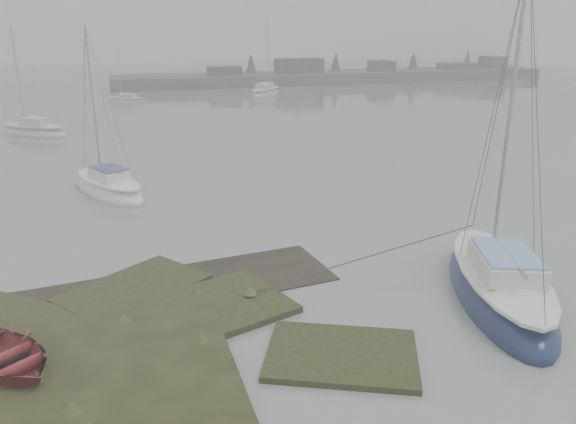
{
  "coord_description": "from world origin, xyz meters",
  "views": [
    {
      "loc": [
        -4.14,
        -11.04,
        7.45
      ],
      "look_at": [
        0.93,
        5.09,
        1.8
      ],
      "focal_mm": 35.0,
      "sensor_mm": 36.0,
      "label": 1
    }
  ],
  "objects": [
    {
      "name": "sailboat_far_c",
      "position": [
        -2.57,
        48.04,
        0.19
      ],
      "size": [
        4.43,
        3.67,
        6.19
      ],
      "rotation": [
        0.0,
        0.0,
        0.97
      ],
      "color": "#9EA2A7",
      "rests_on": "ground"
    },
    {
      "name": "sailboat_white",
      "position": [
        -4.57,
        15.38,
        0.25
      ],
      "size": [
        4.09,
        5.98,
        8.06
      ],
      "rotation": [
        0.0,
        0.0,
        0.43
      ],
      "color": "white",
      "rests_on": "ground"
    },
    {
      "name": "far_shoreline",
      "position": [
        26.84,
        61.9,
        0.85
      ],
      "size": [
        60.0,
        8.0,
        4.15
      ],
      "color": "#4C4F51",
      "rests_on": "ground"
    },
    {
      "name": "ground",
      "position": [
        0.0,
        30.0,
        0.0
      ],
      "size": [
        160.0,
        160.0,
        0.0
      ],
      "primitive_type": "plane",
      "color": "slate",
      "rests_on": "ground"
    },
    {
      "name": "sailboat_main",
      "position": [
        5.96,
        0.99,
        0.31
      ],
      "size": [
        4.72,
        7.44,
        9.99
      ],
      "rotation": [
        0.0,
        0.0,
        -0.37
      ],
      "color": "#131E3D",
      "rests_on": "ground"
    },
    {
      "name": "dinghy",
      "position": [
        -6.83,
        1.0,
        0.52
      ],
      "size": [
        3.31,
        3.53,
        0.6
      ],
      "primitive_type": "imported",
      "rotation": [
        0.0,
        0.0,
        0.59
      ],
      "color": "maroon",
      "rests_on": "marsh_bank"
    },
    {
      "name": "sailboat_far_b",
      "position": [
        12.41,
        50.03,
        0.28
      ],
      "size": [
        5.51,
        6.25,
        8.9
      ],
      "rotation": [
        0.0,
        0.0,
        -0.66
      ],
      "color": "#B3B7BD",
      "rests_on": "ground"
    },
    {
      "name": "sailboat_far_a",
      "position": [
        -9.5,
        32.13,
        0.25
      ],
      "size": [
        5.62,
        4.97,
        8.01
      ],
      "rotation": [
        0.0,
        0.0,
        0.91
      ],
      "color": "silver",
      "rests_on": "ground"
    }
  ]
}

